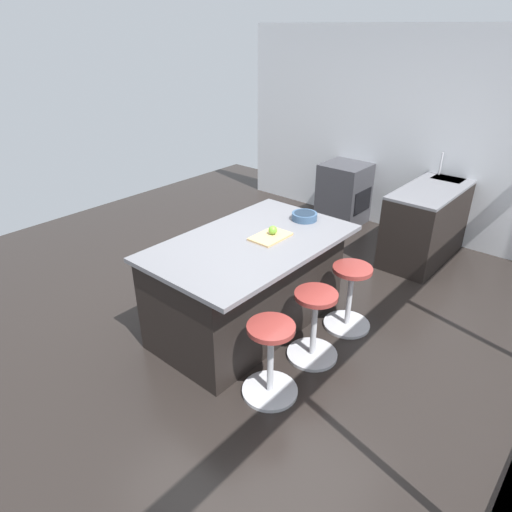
% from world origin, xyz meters
% --- Properties ---
extents(ground_plane, '(7.80, 7.80, 0.00)m').
position_xyz_m(ground_plane, '(0.00, 0.00, 0.00)').
color(ground_plane, black).
extents(interior_partition_left, '(0.12, 4.99, 2.61)m').
position_xyz_m(interior_partition_left, '(-3.00, 0.00, 1.31)').
color(interior_partition_left, silver).
rests_on(interior_partition_left, ground_plane).
extents(sink_cabinet, '(1.98, 0.60, 1.17)m').
position_xyz_m(sink_cabinet, '(-2.66, 0.72, 0.45)').
color(sink_cabinet, black).
rests_on(sink_cabinet, ground_plane).
extents(oven_range, '(0.60, 0.61, 0.86)m').
position_xyz_m(oven_range, '(-2.65, -0.62, 0.43)').
color(oven_range, '#38383D').
rests_on(oven_range, ground_plane).
extents(kitchen_island, '(1.86, 1.13, 0.90)m').
position_xyz_m(kitchen_island, '(0.15, 0.03, 0.45)').
color(kitchen_island, black).
rests_on(kitchen_island, ground_plane).
extents(stool_by_window, '(0.44, 0.44, 0.64)m').
position_xyz_m(stool_by_window, '(-0.44, 0.77, 0.30)').
color(stool_by_window, '#B7B7BC').
rests_on(stool_by_window, ground_plane).
extents(stool_middle, '(0.44, 0.44, 0.64)m').
position_xyz_m(stool_middle, '(0.15, 0.77, 0.30)').
color(stool_middle, '#B7B7BC').
rests_on(stool_middle, ground_plane).
extents(stool_near_camera, '(0.44, 0.44, 0.64)m').
position_xyz_m(stool_near_camera, '(0.73, 0.77, 0.30)').
color(stool_near_camera, '#B7B7BC').
rests_on(stool_near_camera, ground_plane).
extents(cutting_board, '(0.36, 0.24, 0.02)m').
position_xyz_m(cutting_board, '(-0.01, 0.16, 0.91)').
color(cutting_board, tan).
rests_on(cutting_board, kitchen_island).
extents(apple_green, '(0.08, 0.08, 0.08)m').
position_xyz_m(apple_green, '(-0.05, 0.16, 0.96)').
color(apple_green, '#609E2D').
rests_on(apple_green, cutting_board).
extents(fruit_bowl, '(0.24, 0.24, 0.07)m').
position_xyz_m(fruit_bowl, '(-0.55, 0.15, 0.94)').
color(fruit_bowl, '#334C6B').
rests_on(fruit_bowl, kitchen_island).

